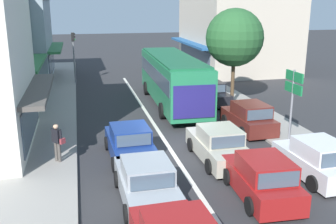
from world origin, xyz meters
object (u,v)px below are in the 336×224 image
(sedan_adjacent_lane_lead, at_px, (130,144))
(parked_wagon_kerb_rear, at_px, (190,77))
(parked_sedan_kerb_third, at_px, (210,93))
(street_tree_right, at_px, (235,38))
(city_bus, at_px, (172,77))
(parked_hatchback_kerb_front, at_px, (316,160))
(pedestrian_with_handbag_near, at_px, (57,140))
(hatchback_behind_bus_near, at_px, (262,179))
(directional_road_sign, at_px, (293,89))
(sedan_queue_gap_filler, at_px, (219,145))
(sedan_queue_far_back, at_px, (147,183))
(traffic_light_downstreet, at_px, (74,49))
(parked_hatchback_kerb_second, at_px, (249,118))

(sedan_adjacent_lane_lead, bearing_deg, parked_wagon_kerb_rear, 64.29)
(parked_sedan_kerb_third, xyz_separation_m, parked_wagon_kerb_rear, (0.18, 5.34, 0.08))
(sedan_adjacent_lane_lead, distance_m, street_tree_right, 11.57)
(city_bus, bearing_deg, parked_hatchback_kerb_front, -76.93)
(parked_hatchback_kerb_front, height_order, parked_wagon_kerb_rear, parked_wagon_kerb_rear)
(city_bus, relative_size, parked_hatchback_kerb_front, 2.90)
(parked_sedan_kerb_third, height_order, pedestrian_with_handbag_near, pedestrian_with_handbag_near)
(hatchback_behind_bus_near, height_order, directional_road_sign, directional_road_sign)
(parked_wagon_kerb_rear, bearing_deg, hatchback_behind_bus_near, -98.44)
(sedan_queue_gap_filler, height_order, parked_hatchback_kerb_front, parked_hatchback_kerb_front)
(pedestrian_with_handbag_near, bearing_deg, parked_hatchback_kerb_front, -19.94)
(hatchback_behind_bus_near, bearing_deg, parked_wagon_kerb_rear, 81.56)
(street_tree_right, bearing_deg, sedan_queue_far_back, -123.62)
(parked_wagon_kerb_rear, distance_m, street_tree_right, 7.21)
(traffic_light_downstreet, distance_m, street_tree_right, 13.74)
(sedan_adjacent_lane_lead, bearing_deg, street_tree_right, 44.79)
(parked_sedan_kerb_third, distance_m, parked_wagon_kerb_rear, 5.34)
(hatchback_behind_bus_near, bearing_deg, city_bus, 90.06)
(street_tree_right, bearing_deg, sedan_adjacent_lane_lead, -135.21)
(parked_sedan_kerb_third, relative_size, directional_road_sign, 1.17)
(parked_hatchback_kerb_second, distance_m, parked_sedan_kerb_third, 6.18)
(sedan_queue_far_back, xyz_separation_m, traffic_light_downstreet, (-2.31, 20.89, 2.19))
(parked_hatchback_kerb_front, bearing_deg, sedan_adjacent_lane_lead, 152.25)
(city_bus, relative_size, sedan_queue_far_back, 2.58)
(directional_road_sign, bearing_deg, city_bus, 113.13)
(city_bus, bearing_deg, parked_hatchback_kerb_second, -66.86)
(traffic_light_downstreet, relative_size, directional_road_sign, 1.17)
(street_tree_right, bearing_deg, parked_hatchback_kerb_second, -102.90)
(city_bus, distance_m, parked_wagon_kerb_rear, 6.14)
(traffic_light_downstreet, bearing_deg, parked_hatchback_kerb_second, -58.94)
(pedestrian_with_handbag_near, bearing_deg, directional_road_sign, -0.17)
(parked_sedan_kerb_third, relative_size, street_tree_right, 0.68)
(sedan_queue_gap_filler, height_order, directional_road_sign, directional_road_sign)
(parked_hatchback_kerb_front, relative_size, pedestrian_with_handbag_near, 2.31)
(city_bus, bearing_deg, hatchback_behind_bus_near, -89.94)
(sedan_queue_gap_filler, relative_size, hatchback_behind_bus_near, 1.12)
(parked_sedan_kerb_third, bearing_deg, traffic_light_downstreet, 136.01)
(sedan_queue_far_back, bearing_deg, pedestrian_with_handbag_near, 127.91)
(sedan_queue_far_back, relative_size, parked_hatchback_kerb_second, 1.13)
(parked_wagon_kerb_rear, relative_size, pedestrian_with_handbag_near, 2.79)
(parked_sedan_kerb_third, height_order, directional_road_sign, directional_road_sign)
(directional_road_sign, distance_m, street_tree_right, 7.93)
(directional_road_sign, bearing_deg, street_tree_right, 88.36)
(sedan_queue_gap_filler, relative_size, directional_road_sign, 1.17)
(traffic_light_downstreet, bearing_deg, hatchback_behind_bus_near, -73.94)
(street_tree_right, bearing_deg, parked_wagon_kerb_rear, 100.25)
(sedan_adjacent_lane_lead, relative_size, parked_hatchback_kerb_second, 1.13)
(directional_road_sign, bearing_deg, sedan_adjacent_lane_lead, 179.75)
(parked_hatchback_kerb_second, height_order, pedestrian_with_handbag_near, pedestrian_with_handbag_near)
(sedan_queue_far_back, bearing_deg, city_bus, 72.61)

